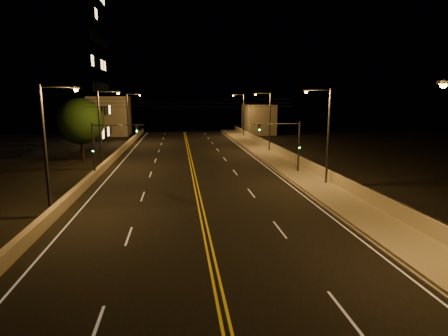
{
  "coord_description": "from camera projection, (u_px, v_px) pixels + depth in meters",
  "views": [
    {
      "loc": [
        -1.52,
        -10.63,
        7.88
      ],
      "look_at": [
        2.0,
        18.0,
        2.5
      ],
      "focal_mm": 30.0,
      "sensor_mm": 36.0,
      "label": 1
    }
  ],
  "objects": [
    {
      "name": "distant_building_right",
      "position": [
        258.0,
        119.0,
        84.13
      ],
      "size": [
        6.0,
        10.0,
        6.5
      ],
      "primitive_type": "cube",
      "color": "gray",
      "rests_on": "ground"
    },
    {
      "name": "streetlight_3",
      "position": [
        242.0,
        112.0,
        75.82
      ],
      "size": [
        2.55,
        0.28,
        8.76
      ],
      "color": "#2D2D33",
      "rests_on": "ground"
    },
    {
      "name": "distant_building_left",
      "position": [
        110.0,
        116.0,
        80.36
      ],
      "size": [
        8.0,
        8.0,
        8.28
      ],
      "primitive_type": "cube",
      "color": "gray",
      "rests_on": "ground"
    },
    {
      "name": "tree_0",
      "position": [
        81.0,
        121.0,
        47.46
      ],
      "size": [
        5.86,
        5.86,
        7.95
      ],
      "color": "black",
      "rests_on": "ground"
    },
    {
      "name": "tree_1",
      "position": [
        80.0,
        122.0,
        52.45
      ],
      "size": [
        5.37,
        5.37,
        7.28
      ],
      "color": "black",
      "rests_on": "ground"
    },
    {
      "name": "building_tower",
      "position": [
        23.0,
        51.0,
        60.01
      ],
      "size": [
        24.0,
        15.0,
        31.91
      ],
      "color": "gray",
      "rests_on": "ground"
    },
    {
      "name": "road",
      "position": [
        198.0,
        193.0,
        31.51
      ],
      "size": [
        18.0,
        120.0,
        0.02
      ],
      "primitive_type": "cube",
      "color": "black",
      "rests_on": "ground"
    },
    {
      "name": "streetlight_2",
      "position": [
        268.0,
        118.0,
        54.37
      ],
      "size": [
        2.55,
        0.28,
        8.76
      ],
      "color": "#2D2D33",
      "rests_on": "ground"
    },
    {
      "name": "streetlight_5",
      "position": [
        102.0,
        124.0,
        41.7
      ],
      "size": [
        2.55,
        0.28,
        8.76
      ],
      "color": "#2D2D33",
      "rests_on": "ground"
    },
    {
      "name": "streetlight_1",
      "position": [
        325.0,
        130.0,
        33.25
      ],
      "size": [
        2.55,
        0.28,
        8.76
      ],
      "color": "#2D2D33",
      "rests_on": "ground"
    },
    {
      "name": "parapet_rail",
      "position": [
        339.0,
        174.0,
        32.76
      ],
      "size": [
        0.06,
        120.0,
        0.06
      ],
      "primitive_type": "cylinder",
      "rotation": [
        1.57,
        0.0,
        0.0
      ],
      "color": "black",
      "rests_on": "parapet_wall"
    },
    {
      "name": "curb",
      "position": [
        300.0,
        189.0,
        32.57
      ],
      "size": [
        0.14,
        120.0,
        0.15
      ],
      "primitive_type": "cube",
      "color": "gray",
      "rests_on": "ground"
    },
    {
      "name": "traffic_signal_left",
      "position": [
        104.0,
        143.0,
        36.66
      ],
      "size": [
        5.11,
        0.31,
        5.51
      ],
      "color": "#2D2D33",
      "rests_on": "ground"
    },
    {
      "name": "lane_markings",
      "position": [
        198.0,
        193.0,
        31.44
      ],
      "size": [
        17.32,
        116.0,
        0.0
      ],
      "color": "silver",
      "rests_on": "road"
    },
    {
      "name": "streetlight_6",
      "position": [
        129.0,
        115.0,
        65.33
      ],
      "size": [
        2.55,
        0.28,
        8.76
      ],
      "color": "#2D2D33",
      "rests_on": "ground"
    },
    {
      "name": "overhead_wires",
      "position": [
        192.0,
        103.0,
        39.42
      ],
      "size": [
        22.0,
        0.03,
        0.83
      ],
      "color": "black"
    },
    {
      "name": "streetlight_4",
      "position": [
        49.0,
        142.0,
        24.43
      ],
      "size": [
        2.55,
        0.28,
        8.76
      ],
      "color": "#2D2D33",
      "rests_on": "ground"
    },
    {
      "name": "jersey_barrier",
      "position": [
        76.0,
        192.0,
        30.26
      ],
      "size": [
        0.45,
        120.0,
        0.82
      ],
      "primitive_type": "cube",
      "color": "#AAA28E",
      "rests_on": "ground"
    },
    {
      "name": "sidewalk",
      "position": [
        321.0,
        188.0,
        32.78
      ],
      "size": [
        3.6,
        120.0,
        0.3
      ],
      "primitive_type": "cube",
      "color": "gray",
      "rests_on": "ground"
    },
    {
      "name": "parapet_wall",
      "position": [
        339.0,
        180.0,
        32.86
      ],
      "size": [
        0.3,
        120.0,
        1.0
      ],
      "primitive_type": "cube",
      "color": "#AAA28E",
      "rests_on": "sidewalk"
    },
    {
      "name": "traffic_signal_right",
      "position": [
        289.0,
        141.0,
        38.89
      ],
      "size": [
        5.11,
        0.31,
        5.51
      ],
      "color": "#2D2D33",
      "rests_on": "ground"
    }
  ]
}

